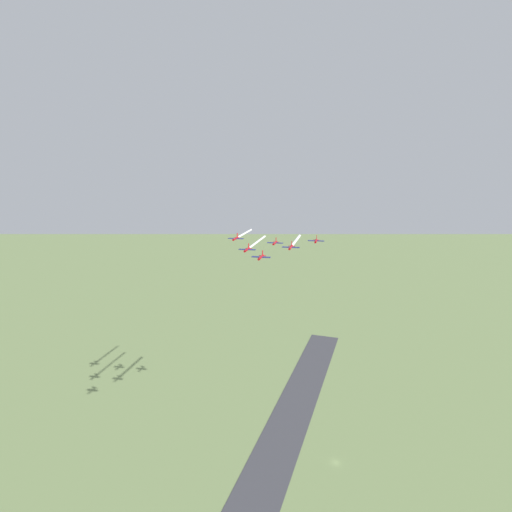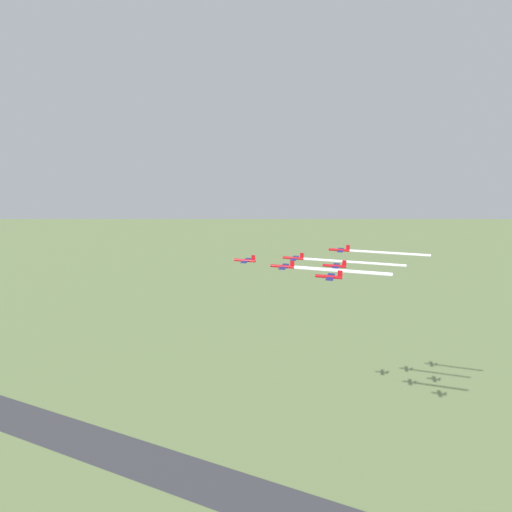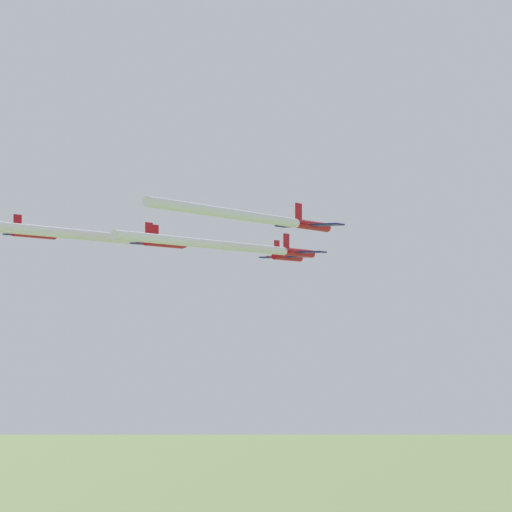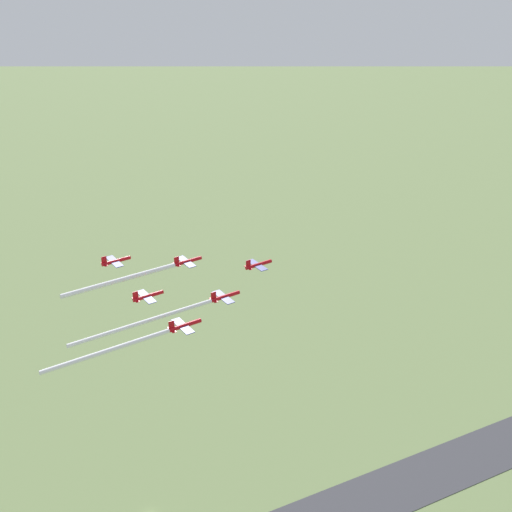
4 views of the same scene
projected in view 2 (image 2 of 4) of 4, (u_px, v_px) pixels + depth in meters
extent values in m
cube|color=#38383D|center=(246.00, 496.00, 179.45)|extent=(370.07, 131.73, 0.20)
cylinder|color=#B20C14|center=(245.00, 260.00, 153.31)|extent=(8.45, 2.53, 1.03)
cube|color=navy|center=(246.00, 261.00, 153.16)|extent=(3.62, 8.12, 0.17)
cube|color=#B20C14|center=(253.00, 258.00, 152.08)|extent=(1.49, 0.40, 2.05)
cube|color=#B20C14|center=(253.00, 261.00, 152.38)|extent=(1.55, 3.12, 0.11)
cylinder|color=#B20C14|center=(282.00, 266.00, 139.04)|extent=(8.45, 2.53, 1.03)
cube|color=navy|center=(284.00, 267.00, 138.89)|extent=(3.62, 8.12, 0.17)
cube|color=#B20C14|center=(292.00, 264.00, 137.80)|extent=(1.49, 0.40, 2.05)
cube|color=#B20C14|center=(292.00, 267.00, 138.11)|extent=(1.55, 3.12, 0.11)
cylinder|color=#B20C14|center=(293.00, 258.00, 158.14)|extent=(8.45, 2.53, 1.03)
cube|color=navy|center=(295.00, 258.00, 157.99)|extent=(3.62, 8.12, 0.17)
cube|color=#B20C14|center=(302.00, 256.00, 156.90)|extent=(1.49, 0.40, 2.05)
cube|color=#B20C14|center=(302.00, 259.00, 157.21)|extent=(1.55, 3.12, 0.11)
cylinder|color=#B20C14|center=(329.00, 277.00, 124.98)|extent=(8.45, 2.53, 1.03)
cube|color=navy|center=(330.00, 277.00, 124.83)|extent=(3.62, 8.12, 0.17)
cube|color=#B20C14|center=(340.00, 274.00, 123.75)|extent=(1.49, 0.40, 2.05)
cube|color=#B20C14|center=(340.00, 278.00, 124.05)|extent=(1.55, 3.12, 0.11)
cylinder|color=#B20C14|center=(334.00, 266.00, 144.06)|extent=(8.45, 2.53, 1.03)
cube|color=navy|center=(336.00, 266.00, 143.91)|extent=(3.62, 8.12, 0.17)
cube|color=#B20C14|center=(344.00, 263.00, 142.83)|extent=(1.49, 0.40, 2.05)
cube|color=#B20C14|center=(344.00, 267.00, 143.13)|extent=(1.55, 3.12, 0.11)
cylinder|color=#B20C14|center=(339.00, 250.00, 162.38)|extent=(8.45, 2.53, 1.03)
cube|color=navy|center=(341.00, 250.00, 162.22)|extent=(3.62, 8.12, 0.17)
cube|color=#B20C14|center=(348.00, 247.00, 161.14)|extent=(1.49, 0.40, 2.05)
cube|color=#B20C14|center=(348.00, 251.00, 161.45)|extent=(1.55, 3.12, 0.11)
cylinder|color=white|center=(342.00, 271.00, 133.56)|extent=(31.98, 7.09, 1.26)
cylinder|color=white|center=(353.00, 262.00, 151.88)|extent=(37.64, 7.91, 1.03)
cylinder|color=white|center=(389.00, 253.00, 157.15)|extent=(30.12, 6.52, 1.02)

